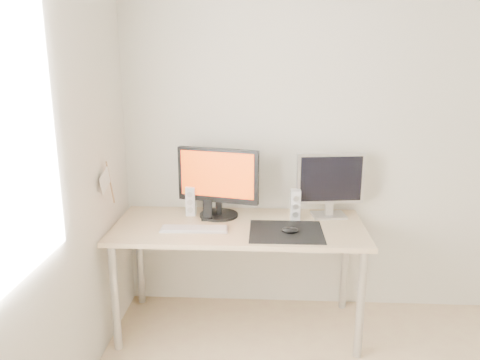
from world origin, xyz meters
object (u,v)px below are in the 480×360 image
object	(u,v)px
main_monitor	(218,180)
speaker_right	(295,205)
keyboard	(194,229)
second_monitor	(330,182)
mouse	(290,230)
phone_dock	(208,214)
speaker_left	(191,201)
desk	(239,236)

from	to	relation	value
main_monitor	speaker_right	distance (m)	0.54
keyboard	second_monitor	bearing A→B (deg)	19.39
main_monitor	keyboard	bearing A→B (deg)	-115.34
mouse	phone_dock	size ratio (longest dim) A/B	0.75
mouse	speaker_left	distance (m)	0.73
keyboard	desk	bearing A→B (deg)	21.46
mouse	speaker_right	distance (m)	0.28
phone_dock	desk	bearing A→B (deg)	-22.69
speaker_right	phone_dock	world-z (taller)	speaker_right
speaker_left	mouse	bearing A→B (deg)	-26.39
speaker_right	mouse	bearing A→B (deg)	-100.07
desk	speaker_left	bearing A→B (deg)	151.12
desk	main_monitor	bearing A→B (deg)	133.10
mouse	keyboard	world-z (taller)	mouse
main_monitor	speaker_left	distance (m)	0.25
desk	phone_dock	size ratio (longest dim) A/B	11.56
main_monitor	keyboard	world-z (taller)	main_monitor
speaker_left	speaker_right	distance (m)	0.70
second_monitor	main_monitor	bearing A→B (deg)	-176.71
mouse	speaker_right	world-z (taller)	speaker_right
mouse	main_monitor	bearing A→B (deg)	147.54
speaker_right	speaker_left	bearing A→B (deg)	175.44
speaker_left	keyboard	bearing A→B (deg)	-77.37
phone_dock	speaker_left	bearing A→B (deg)	142.20
phone_dock	speaker_right	bearing A→B (deg)	4.08
second_monitor	speaker_right	xyz separation A→B (m)	(-0.23, -0.07, -0.14)
desk	speaker_left	xyz separation A→B (m)	(-0.34, 0.18, 0.18)
speaker_right	keyboard	size ratio (longest dim) A/B	0.47
mouse	phone_dock	bearing A→B (deg)	156.73
mouse	desk	xyz separation A→B (m)	(-0.32, 0.14, -0.10)
speaker_right	main_monitor	bearing A→B (deg)	176.99
mouse	keyboard	bearing A→B (deg)	176.78
mouse	keyboard	xyz separation A→B (m)	(-0.59, 0.03, -0.01)
main_monitor	desk	bearing A→B (deg)	-46.90
second_monitor	speaker_right	size ratio (longest dim) A/B	2.25
speaker_right	second_monitor	bearing A→B (deg)	16.81
speaker_right	phone_dock	distance (m)	0.58
mouse	second_monitor	size ratio (longest dim) A/B	0.23
desk	second_monitor	size ratio (longest dim) A/B	3.55
main_monitor	phone_dock	size ratio (longest dim) A/B	3.93
main_monitor	mouse	bearing A→B (deg)	-32.46
speaker_right	phone_dock	size ratio (longest dim) A/B	1.45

